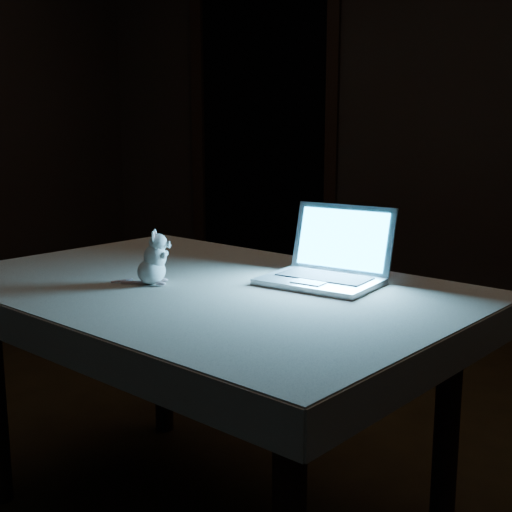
% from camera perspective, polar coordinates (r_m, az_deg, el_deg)
% --- Properties ---
extents(floor, '(5.00, 5.00, 0.00)m').
position_cam_1_polar(floor, '(2.33, 4.01, -16.57)').
color(floor, black).
rests_on(floor, ground).
extents(back_wall, '(4.50, 0.04, 2.60)m').
position_cam_1_polar(back_wall, '(4.52, 14.17, 13.50)').
color(back_wall, black).
rests_on(back_wall, ground).
extents(doorway, '(1.06, 0.36, 2.13)m').
position_cam_1_polar(doorway, '(4.79, 0.66, 10.86)').
color(doorway, black).
rests_on(doorway, back_wall).
extents(table, '(1.45, 1.18, 0.67)m').
position_cam_1_polar(table, '(1.87, -4.23, -12.55)').
color(table, black).
rests_on(table, floor).
extents(tablecloth, '(1.54, 1.24, 0.09)m').
position_cam_1_polar(tablecloth, '(1.79, -4.42, -3.45)').
color(tablecloth, '#C3B09E').
rests_on(tablecloth, table).
extents(laptop, '(0.33, 0.31, 0.19)m').
position_cam_1_polar(laptop, '(1.73, 5.37, 0.78)').
color(laptop, '#B9BABE').
rests_on(laptop, tablecloth).
extents(plush_mouse, '(0.11, 0.11, 0.14)m').
position_cam_1_polar(plush_mouse, '(1.75, -8.73, -0.13)').
color(plush_mouse, silver).
rests_on(plush_mouse, tablecloth).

